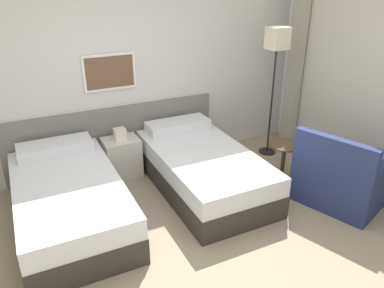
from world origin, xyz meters
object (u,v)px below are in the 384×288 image
at_px(nightstand, 122,156).
at_px(side_table, 284,156).
at_px(bed_near_window, 202,168).
at_px(floor_lamp, 277,49).
at_px(bed_near_door, 69,200).
at_px(armchair, 339,180).

xyz_separation_m(nightstand, side_table, (1.72, -1.03, 0.09)).
bearing_deg(bed_near_window, floor_lamp, 18.72).
height_order(bed_near_door, bed_near_window, same).
xyz_separation_m(bed_near_door, armchair, (2.76, -0.96, 0.03)).
bearing_deg(armchair, bed_near_door, 51.07).
relative_size(bed_near_window, side_table, 3.77).
relative_size(bed_near_window, armchair, 1.80).
bearing_deg(bed_near_door, side_table, -7.18).
bearing_deg(floor_lamp, bed_near_door, -171.20).
distance_m(bed_near_door, side_table, 2.52).
distance_m(bed_near_door, armchair, 2.92).
xyz_separation_m(nightstand, armchair, (1.99, -1.68, 0.03)).
bearing_deg(side_table, bed_near_door, 172.82).
relative_size(bed_near_door, armchair, 1.80).
xyz_separation_m(floor_lamp, side_table, (-0.34, -0.75, -1.13)).
relative_size(floor_lamp, side_table, 3.46).
distance_m(bed_near_door, nightstand, 1.06).
distance_m(nightstand, floor_lamp, 2.42).
relative_size(nightstand, armchair, 0.60).
relative_size(bed_near_window, floor_lamp, 1.09).
height_order(nightstand, floor_lamp, floor_lamp).
distance_m(bed_near_door, bed_near_window, 1.54).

